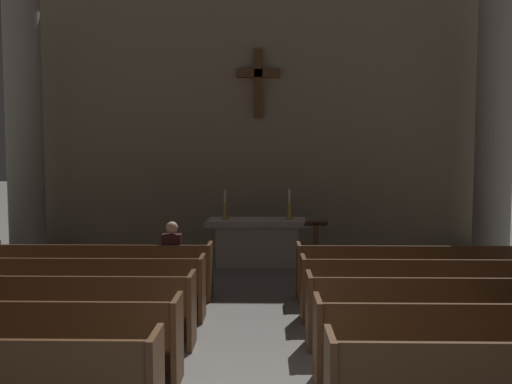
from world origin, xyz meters
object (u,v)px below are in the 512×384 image
pew_right_row_3 (456,312)px  column_left_third (24,121)px  pew_left_row_5 (101,271)px  pew_right_row_2 (494,343)px  altar (257,241)px  column_right_third (494,121)px  pew_left_row_2 (5,340)px  pew_right_row_4 (430,289)px  pew_right_row_5 (409,272)px  lectern (316,250)px  pew_left_row_4 (78,287)px  lone_worshipper (173,258)px  candlestick_left (225,210)px  pew_left_row_3 (47,309)px  candlestick_right (289,210)px

pew_right_row_3 → column_left_third: bearing=144.7°
pew_left_row_5 → pew_right_row_2: bearing=-33.1°
pew_right_row_2 → altar: 6.70m
column_right_third → pew_left_row_2: bearing=-139.6°
pew_right_row_4 → altar: size_ratio=1.70×
pew_right_row_4 → pew_right_row_5: bearing=90.0°
pew_left_row_2 → pew_right_row_4: (5.17, 2.25, 0.00)m
pew_right_row_3 → altar: 5.68m
pew_right_row_4 → altar: bearing=123.4°
pew_left_row_2 → pew_right_row_5: (5.17, 3.38, 0.00)m
pew_right_row_4 → lectern: bearing=117.4°
pew_left_row_4 → lone_worshipper: bearing=43.7°
candlestick_left → lectern: candlestick_left is taller
pew_left_row_4 → altar: 4.70m
pew_left_row_3 → pew_right_row_4: same height
pew_left_row_4 → pew_right_row_2: (5.17, -2.25, 0.00)m
pew_left_row_4 → pew_left_row_5: same height
pew_right_row_2 → column_left_third: size_ratio=0.58×
pew_left_row_4 → altar: (2.59, 3.93, 0.06)m
pew_left_row_4 → pew_right_row_2: bearing=-23.5°
pew_right_row_2 → column_right_third: column_right_third is taller
lectern → candlestick_right: bearing=111.5°
pew_right_row_4 → altar: (-2.59, 3.93, 0.06)m
pew_left_row_3 → pew_right_row_2: size_ratio=1.00×
pew_left_row_2 → candlestick_right: bearing=62.0°
pew_left_row_4 → column_left_third: column_left_third is taller
pew_left_row_5 → pew_right_row_5: size_ratio=1.00×
pew_left_row_2 → candlestick_left: 6.50m
candlestick_left → lone_worshipper: candlestick_left is taller
pew_right_row_3 → pew_right_row_5: bearing=90.0°
pew_right_row_4 → lone_worshipper: size_ratio=2.84×
pew_left_row_5 → pew_left_row_4: bearing=-90.0°
column_left_third → candlestick_left: 5.00m
altar → column_right_third: bearing=5.5°
pew_left_row_5 → column_left_third: 5.04m
lectern → pew_right_row_3: bearing=-69.9°
candlestick_right → lectern: (0.47, -1.20, -0.67)m
pew_left_row_4 → pew_right_row_5: 5.29m
lectern → lone_worshipper: lone_worshipper is taller
pew_right_row_2 → candlestick_right: bearing=107.0°
pew_left_row_5 → lone_worshipper: size_ratio=2.84×
pew_left_row_5 → pew_left_row_2: bearing=-90.0°
pew_left_row_2 → lectern: size_ratio=3.25×
pew_left_row_3 → pew_right_row_3: (5.17, 0.00, 0.00)m
pew_left_row_4 → pew_right_row_2: same height
lone_worshipper → pew_right_row_2: bearing=-40.8°
altar → lone_worshipper: bearing=-116.3°
pew_left_row_2 → column_right_third: (7.86, 6.69, 2.69)m
column_right_third → lectern: bearing=-157.4°
pew_right_row_2 → column_right_third: (2.69, 6.69, 2.69)m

